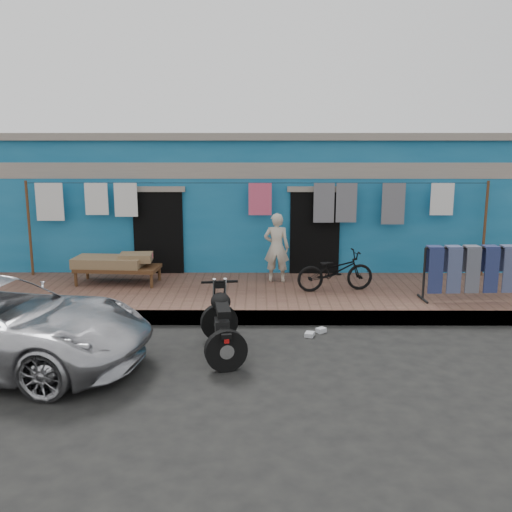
{
  "coord_description": "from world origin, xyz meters",
  "views": [
    {
      "loc": [
        0.05,
        -8.11,
        3.23
      ],
      "look_at": [
        0.0,
        2.0,
        1.15
      ],
      "focal_mm": 40.0,
      "sensor_mm": 36.0,
      "label": 1
    }
  ],
  "objects_px": {
    "motorcycle": "(222,322)",
    "jeans_rack": "(479,272)",
    "charpoy": "(118,269)",
    "seated_person": "(277,248)",
    "bicycle": "(335,266)"
  },
  "relations": [
    {
      "from": "seated_person",
      "to": "jeans_rack",
      "type": "relative_size",
      "value": 0.66
    },
    {
      "from": "bicycle",
      "to": "jeans_rack",
      "type": "relative_size",
      "value": 0.69
    },
    {
      "from": "bicycle",
      "to": "motorcycle",
      "type": "relative_size",
      "value": 0.91
    },
    {
      "from": "seated_person",
      "to": "motorcycle",
      "type": "height_order",
      "value": "seated_person"
    },
    {
      "from": "motorcycle",
      "to": "jeans_rack",
      "type": "xyz_separation_m",
      "value": [
        4.7,
        2.22,
        0.26
      ]
    },
    {
      "from": "charpoy",
      "to": "jeans_rack",
      "type": "distance_m",
      "value": 7.21
    },
    {
      "from": "charpoy",
      "to": "bicycle",
      "type": "bearing_deg",
      "value": -7.36
    },
    {
      "from": "bicycle",
      "to": "charpoy",
      "type": "height_order",
      "value": "bicycle"
    },
    {
      "from": "seated_person",
      "to": "jeans_rack",
      "type": "bearing_deg",
      "value": 165.81
    },
    {
      "from": "bicycle",
      "to": "jeans_rack",
      "type": "distance_m",
      "value": 2.7
    },
    {
      "from": "seated_person",
      "to": "charpoy",
      "type": "distance_m",
      "value": 3.36
    },
    {
      "from": "charpoy",
      "to": "jeans_rack",
      "type": "height_order",
      "value": "jeans_rack"
    },
    {
      "from": "motorcycle",
      "to": "charpoy",
      "type": "xyz_separation_m",
      "value": [
        -2.4,
        3.41,
        0.03
      ]
    },
    {
      "from": "motorcycle",
      "to": "charpoy",
      "type": "relative_size",
      "value": 0.91
    },
    {
      "from": "charpoy",
      "to": "motorcycle",
      "type": "bearing_deg",
      "value": -54.82
    }
  ]
}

